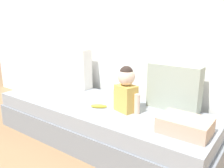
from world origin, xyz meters
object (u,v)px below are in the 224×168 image
Objects in this scene: throw_pillow_right at (174,87)px; toddler at (126,88)px; throw_pillow_left at (74,68)px; couch at (100,122)px; banana at (99,106)px; folded_blanket at (185,125)px.

throw_pillow_right reaches higher than toddler.
throw_pillow_left is 1.07m from toddler.
throw_pillow_right is 1.15× the size of toddler.
throw_pillow_right reaches higher than couch.
toddler reaches higher than banana.
folded_blanket is (0.97, -0.11, 0.28)m from couch.
banana is at bearing -145.87° from throw_pillow_right.
throw_pillow_left is (-0.69, 0.33, 0.47)m from couch.
throw_pillow_right is at bearing 34.13° from banana.
couch is at bearing -25.59° from throw_pillow_left.
throw_pillow_left reaches higher than banana.
folded_blanket is at bearing -6.32° from couch.
couch is at bearing -178.99° from toddler.
couch is at bearing 173.68° from folded_blanket.
folded_blanket is (0.28, -0.44, -0.16)m from throw_pillow_right.
toddler is (-0.36, -0.32, 0.00)m from throw_pillow_right.
banana is at bearing -55.10° from couch.
banana is 0.90m from folded_blanket.
throw_pillow_left reaches higher than toddler.
folded_blanket is (1.65, -0.44, -0.19)m from throw_pillow_left.
throw_pillow_left is 0.98× the size of throw_pillow_right.
banana is at bearing -29.29° from throw_pillow_left.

